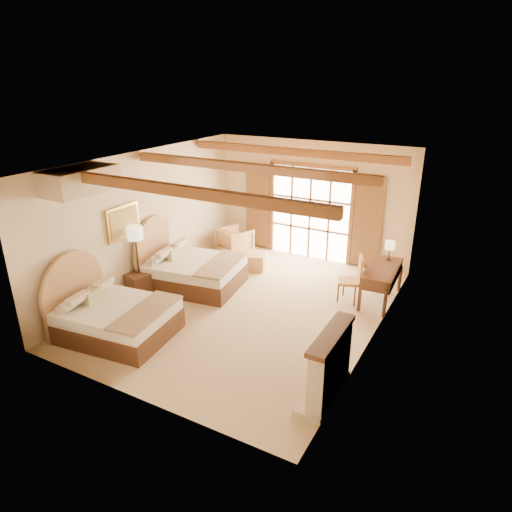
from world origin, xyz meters
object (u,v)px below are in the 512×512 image
Objects in this scene: bed_far at (188,268)px; nightstand at (138,285)px; armchair at (235,241)px; bed_near at (110,314)px; desk at (381,283)px.

bed_far is 4.44× the size of nightstand.
bed_far is 2.32m from armchair.
nightstand is (-0.62, -1.08, -0.16)m from bed_far.
bed_near is 2.74× the size of armchair.
bed_far is (-0.03, 2.56, 0.02)m from bed_near.
armchair reaches higher than nightstand.
bed_far reaches higher than armchair.
desk is (4.39, -0.95, 0.06)m from armchair.
bed_far is at bearing 83.83° from bed_near.
nightstand is at bearing 104.29° from armchair.
desk is (4.29, 3.93, 0.02)m from bed_near.
armchair is (-0.08, 2.32, -0.06)m from bed_far.
bed_far reaches higher than desk.
bed_near is 0.94× the size of bed_far.
desk reaches higher than armchair.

